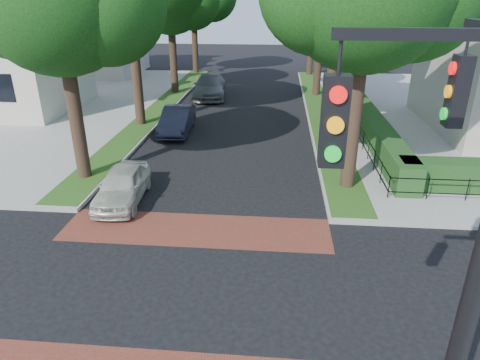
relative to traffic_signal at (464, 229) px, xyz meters
name	(u,v)px	position (x,y,z in m)	size (l,w,h in m)	color
ground	(174,290)	(-4.89, 4.41, -4.71)	(120.00, 120.00, 0.00)	black
crosswalk_far	(196,230)	(-4.89, 7.61, -4.70)	(9.00, 2.20, 0.01)	brown
grass_strip_ne	(320,110)	(0.51, 23.51, -4.55)	(1.60, 29.80, 0.02)	#224C15
grass_strip_nw	(161,107)	(-10.29, 23.51, -4.55)	(1.60, 29.80, 0.02)	#224C15
hedge_main_road	(367,119)	(2.81, 19.41, -3.96)	(1.00, 18.00, 1.20)	#17441B
fence_main_road	(353,121)	(2.01, 19.41, -4.11)	(0.06, 18.00, 0.90)	black
house_left_far	(86,20)	(-20.38, 36.41, 0.33)	(10.00, 9.00, 10.14)	beige
traffic_signal	(464,229)	(0.00, 0.00, 0.00)	(2.17, 2.00, 8.00)	black
parked_car_front	(122,185)	(-8.03, 9.53, -4.04)	(1.57, 3.89, 1.33)	beige
parked_car_middle	(177,120)	(-7.93, 18.38, -3.98)	(1.53, 4.39, 1.45)	#202230
parked_car_rear	(210,86)	(-7.49, 27.62, -3.88)	(2.32, 5.70, 1.66)	slate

